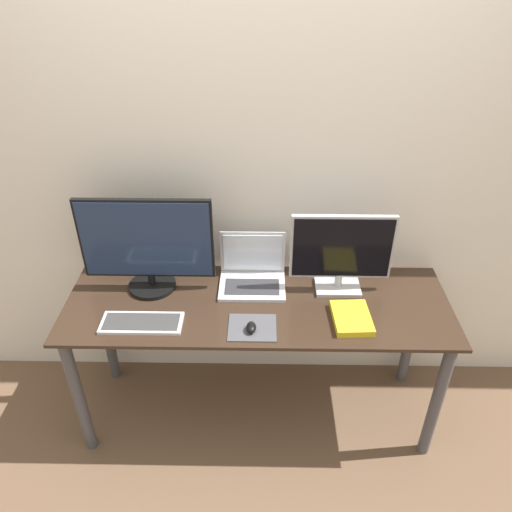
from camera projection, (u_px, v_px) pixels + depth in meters
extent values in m
plane|color=brown|center=(256.00, 457.00, 2.57)|extent=(12.00, 12.00, 0.00)
cube|color=silver|center=(259.00, 178.00, 2.44)|extent=(7.00, 0.05, 2.50)
cube|color=#332319|center=(258.00, 304.00, 2.40)|extent=(1.85, 0.62, 0.02)
cylinder|color=#47474C|center=(79.00, 397.00, 2.42)|extent=(0.06, 0.06, 0.75)
cylinder|color=#47474C|center=(437.00, 401.00, 2.40)|extent=(0.06, 0.06, 0.75)
cylinder|color=#47474C|center=(106.00, 328.00, 2.84)|extent=(0.06, 0.06, 0.75)
cylinder|color=#47474C|center=(411.00, 331.00, 2.81)|extent=(0.06, 0.06, 0.75)
cylinder|color=black|center=(153.00, 285.00, 2.50)|extent=(0.23, 0.23, 0.02)
cylinder|color=black|center=(152.00, 278.00, 2.48)|extent=(0.04, 0.04, 0.06)
cube|color=black|center=(146.00, 239.00, 2.35)|extent=(0.64, 0.02, 0.42)
cube|color=#1E2D4C|center=(146.00, 240.00, 2.34)|extent=(0.61, 0.01, 0.39)
cube|color=#B2B2B7|center=(337.00, 287.00, 2.49)|extent=(0.22, 0.15, 0.02)
cylinder|color=#B2B2B7|center=(338.00, 280.00, 2.46)|extent=(0.04, 0.04, 0.07)
cube|color=#B2B2B7|center=(342.00, 247.00, 2.36)|extent=(0.49, 0.02, 0.34)
cube|color=black|center=(342.00, 248.00, 2.35)|extent=(0.46, 0.01, 0.31)
cube|color=silver|center=(252.00, 286.00, 2.49)|extent=(0.33, 0.24, 0.02)
cube|color=#2D2D33|center=(252.00, 287.00, 2.47)|extent=(0.27, 0.13, 0.00)
cube|color=silver|center=(253.00, 252.00, 2.53)|extent=(0.33, 0.01, 0.23)
cube|color=silver|center=(253.00, 253.00, 2.52)|extent=(0.29, 0.00, 0.21)
cube|color=silver|center=(142.00, 323.00, 2.26)|extent=(0.37, 0.15, 0.02)
cube|color=#383838|center=(141.00, 322.00, 2.26)|extent=(0.34, 0.12, 0.00)
cube|color=#47474C|center=(252.00, 328.00, 2.25)|extent=(0.22, 0.18, 0.00)
ellipsoid|color=black|center=(251.00, 327.00, 2.22)|extent=(0.04, 0.07, 0.04)
cube|color=yellow|center=(352.00, 318.00, 2.28)|extent=(0.18, 0.24, 0.03)
cube|color=white|center=(352.00, 318.00, 2.28)|extent=(0.17, 0.23, 0.03)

